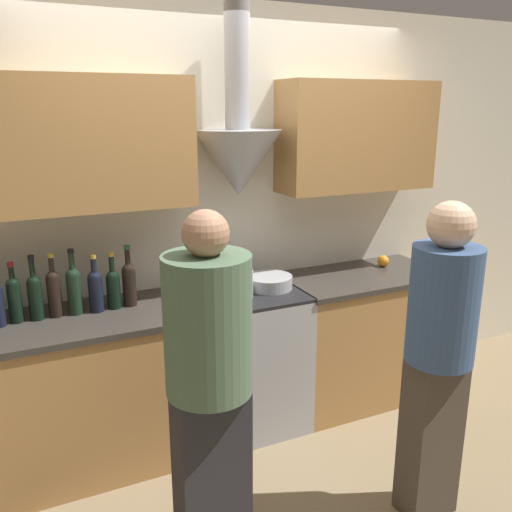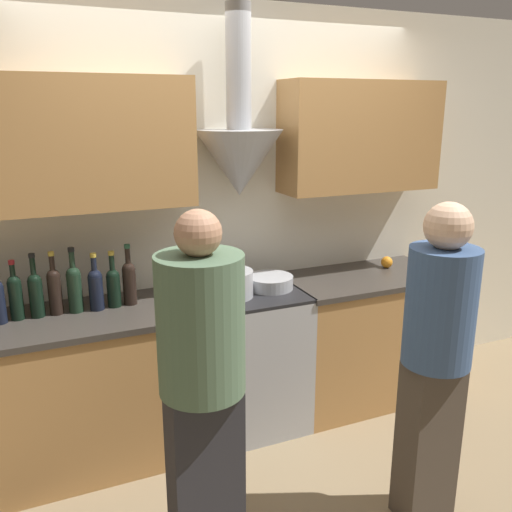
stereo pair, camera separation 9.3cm
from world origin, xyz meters
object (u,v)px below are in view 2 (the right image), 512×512
(wine_bottle_5, at_px, (55,289))
(mixing_bowl, at_px, (270,282))
(person_foreground_left, at_px, (202,378))
(wine_bottle_8, at_px, (113,285))
(person_foreground_right, at_px, (436,352))
(wine_bottle_7, at_px, (96,287))
(wine_bottle_6, at_px, (74,286))
(stove_range, at_px, (250,357))
(orange_fruit, at_px, (387,262))
(wine_bottle_9, at_px, (129,280))
(wine_bottle_3, at_px, (15,295))
(wine_bottle_4, at_px, (36,292))
(stock_pot, at_px, (230,284))

(wine_bottle_5, height_order, mixing_bowl, wine_bottle_5)
(person_foreground_left, bearing_deg, wine_bottle_8, 102.08)
(person_foreground_right, bearing_deg, mixing_bowl, 107.04)
(wine_bottle_7, bearing_deg, wine_bottle_6, 173.83)
(stove_range, relative_size, orange_fruit, 11.18)
(wine_bottle_7, xyz_separation_m, wine_bottle_9, (0.19, 0.02, 0.01))
(wine_bottle_5, xyz_separation_m, wine_bottle_8, (0.31, -0.01, -0.02))
(wine_bottle_5, xyz_separation_m, orange_fruit, (2.19, 0.01, -0.10))
(wine_bottle_7, distance_m, wine_bottle_8, 0.10)
(wine_bottle_5, relative_size, wine_bottle_6, 0.96)
(wine_bottle_7, bearing_deg, wine_bottle_3, 177.30)
(wine_bottle_6, xyz_separation_m, person_foreground_right, (1.49, -1.17, -0.16))
(wine_bottle_9, xyz_separation_m, orange_fruit, (1.79, 0.02, -0.10))
(wine_bottle_8, bearing_deg, wine_bottle_6, 179.73)
(wine_bottle_4, bearing_deg, wine_bottle_9, -0.01)
(mixing_bowl, bearing_deg, wine_bottle_5, 176.73)
(wine_bottle_8, bearing_deg, stock_pot, -9.06)
(stove_range, height_order, wine_bottle_4, wine_bottle_4)
(stove_range, xyz_separation_m, stock_pot, (-0.14, -0.04, 0.52))
(wine_bottle_7, bearing_deg, wine_bottle_9, 4.71)
(wine_bottle_6, bearing_deg, wine_bottle_7, -6.17)
(wine_bottle_8, bearing_deg, wine_bottle_4, 179.35)
(stock_pot, distance_m, person_foreground_left, 0.98)
(wine_bottle_6, xyz_separation_m, stock_pot, (0.87, -0.11, -0.07))
(wine_bottle_8, bearing_deg, wine_bottle_9, 2.90)
(wine_bottle_3, bearing_deg, wine_bottle_4, -2.10)
(wine_bottle_3, height_order, wine_bottle_8, wine_bottle_3)
(wine_bottle_3, distance_m, orange_fruit, 2.38)
(wine_bottle_8, distance_m, orange_fruit, 1.88)
(wine_bottle_4, xyz_separation_m, person_foreground_left, (0.61, -0.97, -0.16))
(wine_bottle_3, relative_size, mixing_bowl, 1.14)
(wine_bottle_9, relative_size, person_foreground_left, 0.22)
(wine_bottle_3, distance_m, stock_pot, 1.17)
(wine_bottle_6, bearing_deg, person_foreground_right, -38.30)
(stove_range, distance_m, wine_bottle_9, 0.92)
(orange_fruit, bearing_deg, wine_bottle_8, -179.40)
(stock_pot, bearing_deg, wine_bottle_8, 170.94)
(wine_bottle_3, relative_size, orange_fruit, 4.06)
(wine_bottle_8, distance_m, stock_pot, 0.67)
(wine_bottle_3, xyz_separation_m, wine_bottle_9, (0.59, -0.00, 0.00))
(wine_bottle_4, relative_size, wine_bottle_5, 1.00)
(wine_bottle_6, height_order, wine_bottle_9, wine_bottle_6)
(stove_range, distance_m, wine_bottle_8, 0.98)
(wine_bottle_6, relative_size, mixing_bowl, 1.28)
(stove_range, height_order, wine_bottle_7, wine_bottle_7)
(wine_bottle_4, height_order, wine_bottle_5, same)
(stove_range, relative_size, wine_bottle_3, 2.75)
(wine_bottle_6, bearing_deg, wine_bottle_8, -0.27)
(wine_bottle_9, bearing_deg, wine_bottle_8, -177.10)
(mixing_bowl, relative_size, person_foreground_left, 0.18)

